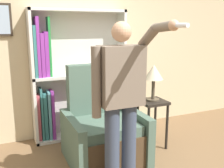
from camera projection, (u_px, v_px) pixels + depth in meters
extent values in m
cube|color=beige|center=(89.00, 44.00, 4.04)|extent=(8.00, 0.06, 2.80)
cube|color=silver|center=(33.00, 79.00, 3.63)|extent=(0.04, 0.28, 1.91)
cube|color=silver|center=(121.00, 72.00, 4.16)|extent=(0.04, 0.28, 1.91)
cube|color=silver|center=(77.00, 74.00, 4.02)|extent=(1.40, 0.01, 1.91)
cube|color=silver|center=(82.00, 134.00, 4.10)|extent=(1.40, 0.28, 0.04)
cube|color=silver|center=(80.00, 75.00, 3.90)|extent=(1.40, 0.28, 0.04)
cube|color=silver|center=(78.00, 10.00, 3.69)|extent=(1.40, 0.28, 0.04)
cube|color=#BC4C56|center=(39.00, 117.00, 3.78)|extent=(0.04, 0.16, 0.68)
cube|color=#337070|center=(42.00, 114.00, 3.78)|extent=(0.03, 0.17, 0.77)
cube|color=#337070|center=(45.00, 116.00, 3.81)|extent=(0.05, 0.16, 0.69)
cube|color=#5B99A8|center=(49.00, 115.00, 3.83)|extent=(0.04, 0.22, 0.72)
cube|color=purple|center=(52.00, 114.00, 3.85)|extent=(0.04, 0.20, 0.72)
cube|color=#337070|center=(35.00, 52.00, 3.57)|extent=(0.04, 0.23, 0.71)
cube|color=purple|center=(38.00, 47.00, 3.57)|extent=(0.04, 0.23, 0.82)
cube|color=purple|center=(42.00, 55.00, 3.62)|extent=(0.05, 0.22, 0.60)
cube|color=purple|center=(46.00, 54.00, 3.64)|extent=(0.05, 0.17, 0.62)
cube|color=#238438|center=(49.00, 47.00, 3.64)|extent=(0.03, 0.17, 0.82)
cube|color=#4C3823|center=(105.00, 145.00, 3.31)|extent=(0.73, 0.79, 0.41)
cube|color=#4C6656|center=(106.00, 126.00, 3.21)|extent=(0.69, 0.67, 0.12)
cube|color=#4C6656|center=(95.00, 100.00, 3.52)|extent=(0.73, 0.16, 0.98)
cube|color=#4C6656|center=(73.00, 143.00, 3.12)|extent=(0.10, 0.87, 0.61)
cube|color=#4C6656|center=(134.00, 132.00, 3.44)|extent=(0.10, 0.87, 0.61)
cylinder|color=#384256|center=(112.00, 149.00, 2.64)|extent=(0.15, 0.15, 0.91)
cylinder|color=#384256|center=(129.00, 146.00, 2.71)|extent=(0.15, 0.15, 0.91)
cube|color=#756656|center=(121.00, 76.00, 2.52)|extent=(0.42, 0.24, 0.58)
sphere|color=tan|center=(121.00, 32.00, 2.43)|extent=(0.19, 0.19, 0.19)
cylinder|color=#756656|center=(96.00, 83.00, 2.43)|extent=(0.09, 0.09, 0.67)
cylinder|color=#756656|center=(149.00, 37.00, 2.42)|extent=(0.09, 0.28, 0.23)
cylinder|color=#756656|center=(164.00, 27.00, 2.18)|extent=(0.08, 0.27, 0.10)
sphere|color=tan|center=(174.00, 25.00, 2.06)|extent=(0.09, 0.09, 0.09)
cylinder|color=white|center=(181.00, 25.00, 1.98)|extent=(0.04, 0.15, 0.04)
cube|color=black|center=(153.00, 102.00, 3.58)|extent=(0.35, 0.35, 0.04)
cylinder|color=black|center=(148.00, 130.00, 3.46)|extent=(0.04, 0.04, 0.64)
cylinder|color=black|center=(167.00, 127.00, 3.57)|extent=(0.04, 0.04, 0.64)
cylinder|color=black|center=(137.00, 123.00, 3.72)|extent=(0.04, 0.04, 0.64)
cylinder|color=black|center=(155.00, 120.00, 3.84)|extent=(0.04, 0.04, 0.64)
cylinder|color=#4C4233|center=(153.00, 100.00, 3.57)|extent=(0.18, 0.18, 0.02)
cylinder|color=#4C4233|center=(153.00, 89.00, 3.54)|extent=(0.04, 0.04, 0.27)
cone|color=beige|center=(154.00, 72.00, 3.49)|extent=(0.26, 0.26, 0.20)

